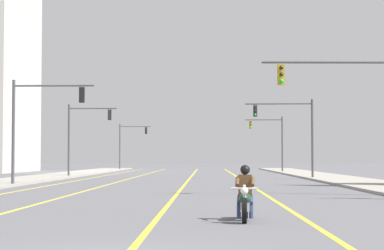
{
  "coord_description": "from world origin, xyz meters",
  "views": [
    {
      "loc": [
        1.62,
        -11.25,
        1.65
      ],
      "look_at": [
        1.05,
        17.12,
        2.93
      ],
      "focal_mm": 67.87,
      "sensor_mm": 36.0,
      "label": 1
    }
  ],
  "objects_px": {
    "motorcycle_with_rider": "(245,198)",
    "traffic_signal_near_right": "(352,101)",
    "traffic_signal_mid_left": "(83,129)",
    "traffic_signal_near_left": "(37,116)",
    "traffic_signal_far_right": "(272,136)",
    "traffic_signal_mid_right": "(293,126)",
    "traffic_signal_far_left": "(129,140)"
  },
  "relations": [
    {
      "from": "traffic_signal_mid_right",
      "to": "traffic_signal_near_right",
      "type": "bearing_deg",
      "value": -90.68
    },
    {
      "from": "motorcycle_with_rider",
      "to": "traffic_signal_near_right",
      "type": "bearing_deg",
      "value": 67.11
    },
    {
      "from": "traffic_signal_mid_left",
      "to": "traffic_signal_near_left",
      "type": "bearing_deg",
      "value": -88.05
    },
    {
      "from": "traffic_signal_near_left",
      "to": "traffic_signal_far_left",
      "type": "bearing_deg",
      "value": 90.61
    },
    {
      "from": "traffic_signal_near_left",
      "to": "traffic_signal_mid_right",
      "type": "distance_m",
      "value": 22.02
    },
    {
      "from": "traffic_signal_near_left",
      "to": "traffic_signal_far_right",
      "type": "distance_m",
      "value": 42.01
    },
    {
      "from": "motorcycle_with_rider",
      "to": "traffic_signal_mid_right",
      "type": "height_order",
      "value": "traffic_signal_mid_right"
    },
    {
      "from": "motorcycle_with_rider",
      "to": "traffic_signal_far_right",
      "type": "xyz_separation_m",
      "value": [
        6.21,
        61.26,
        3.47
      ]
    },
    {
      "from": "traffic_signal_near_left",
      "to": "traffic_signal_far_right",
      "type": "bearing_deg",
      "value": 65.95
    },
    {
      "from": "traffic_signal_mid_right",
      "to": "traffic_signal_mid_left",
      "type": "height_order",
      "value": "same"
    },
    {
      "from": "traffic_signal_near_right",
      "to": "traffic_signal_mid_right",
      "type": "height_order",
      "value": "same"
    },
    {
      "from": "traffic_signal_near_left",
      "to": "traffic_signal_far_right",
      "type": "xyz_separation_m",
      "value": [
        17.12,
        38.37,
        -0.04
      ]
    },
    {
      "from": "motorcycle_with_rider",
      "to": "traffic_signal_mid_left",
      "type": "height_order",
      "value": "traffic_signal_mid_left"
    },
    {
      "from": "traffic_signal_near_right",
      "to": "traffic_signal_near_left",
      "type": "xyz_separation_m",
      "value": [
        -16.32,
        10.1,
        -0.06
      ]
    },
    {
      "from": "traffic_signal_near_right",
      "to": "traffic_signal_mid_left",
      "type": "height_order",
      "value": "same"
    },
    {
      "from": "traffic_signal_far_right",
      "to": "traffic_signal_mid_right",
      "type": "bearing_deg",
      "value": -91.23
    },
    {
      "from": "traffic_signal_near_right",
      "to": "traffic_signal_far_left",
      "type": "xyz_separation_m",
      "value": [
        -16.91,
        65.51,
        -0.09
      ]
    },
    {
      "from": "traffic_signal_far_right",
      "to": "traffic_signal_near_left",
      "type": "bearing_deg",
      "value": -114.05
    },
    {
      "from": "motorcycle_with_rider",
      "to": "traffic_signal_mid_right",
      "type": "bearing_deg",
      "value": 81.33
    },
    {
      "from": "traffic_signal_near_left",
      "to": "traffic_signal_mid_right",
      "type": "bearing_deg",
      "value": 41.03
    },
    {
      "from": "traffic_signal_far_right",
      "to": "traffic_signal_mid_left",
      "type": "bearing_deg",
      "value": -133.34
    },
    {
      "from": "traffic_signal_mid_right",
      "to": "traffic_signal_mid_left",
      "type": "bearing_deg",
      "value": 163.65
    },
    {
      "from": "motorcycle_with_rider",
      "to": "traffic_signal_far_right",
      "type": "bearing_deg",
      "value": 84.22
    },
    {
      "from": "traffic_signal_near_right",
      "to": "traffic_signal_mid_left",
      "type": "distance_m",
      "value": 34.15
    },
    {
      "from": "traffic_signal_mid_right",
      "to": "traffic_signal_mid_left",
      "type": "xyz_separation_m",
      "value": [
        -17.27,
        5.07,
        -0.07
      ]
    },
    {
      "from": "motorcycle_with_rider",
      "to": "traffic_signal_far_left",
      "type": "height_order",
      "value": "traffic_signal_far_left"
    },
    {
      "from": "motorcycle_with_rider",
      "to": "traffic_signal_near_left",
      "type": "bearing_deg",
      "value": 115.49
    },
    {
      "from": "traffic_signal_near_left",
      "to": "traffic_signal_mid_left",
      "type": "xyz_separation_m",
      "value": [
        -0.66,
        19.52,
        -0.04
      ]
    },
    {
      "from": "traffic_signal_mid_left",
      "to": "traffic_signal_far_right",
      "type": "relative_size",
      "value": 1.0
    },
    {
      "from": "motorcycle_with_rider",
      "to": "traffic_signal_near_right",
      "type": "relative_size",
      "value": 0.35
    },
    {
      "from": "traffic_signal_mid_right",
      "to": "traffic_signal_near_left",
      "type": "bearing_deg",
      "value": -138.97
    },
    {
      "from": "motorcycle_with_rider",
      "to": "traffic_signal_mid_left",
      "type": "bearing_deg",
      "value": 105.27
    }
  ]
}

